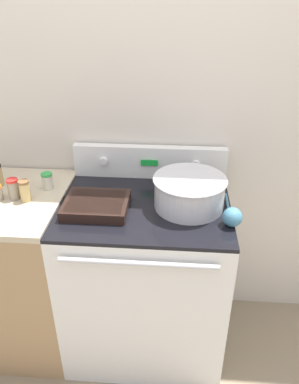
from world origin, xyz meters
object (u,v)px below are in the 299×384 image
(casserole_dish, at_px, (96,204))
(spice_jar_red_cap, at_px, (13,189))
(spice_jar_brown_cap, at_px, (25,191))
(spice_jar_green_cap, at_px, (47,181))
(mixing_bowl, at_px, (189,191))
(ladle, at_px, (232,216))

(casserole_dish, xyz_separation_m, spice_jar_red_cap, (-0.41, 0.05, 0.04))
(casserole_dish, distance_m, spice_jar_brown_cap, 0.35)
(casserole_dish, bearing_deg, spice_jar_green_cap, 150.29)
(spice_jar_red_cap, bearing_deg, casserole_dish, -6.81)
(mixing_bowl, bearing_deg, spice_jar_red_cap, -179.03)
(spice_jar_green_cap, bearing_deg, casserole_dish, -29.71)
(mixing_bowl, relative_size, spice_jar_red_cap, 3.26)
(mixing_bowl, height_order, spice_jar_brown_cap, mixing_bowl)
(mixing_bowl, bearing_deg, spice_jar_green_cap, 172.20)
(mixing_bowl, distance_m, spice_jar_red_cap, 0.83)
(ladle, bearing_deg, spice_jar_green_cap, 165.38)
(spice_jar_red_cap, bearing_deg, ladle, -6.80)
(spice_jar_green_cap, distance_m, spice_jar_red_cap, 0.17)
(casserole_dish, relative_size, spice_jar_green_cap, 3.43)
(ladle, relative_size, spice_jar_red_cap, 2.90)
(casserole_dish, height_order, ladle, ladle)
(spice_jar_brown_cap, bearing_deg, ladle, -6.44)
(ladle, height_order, spice_jar_brown_cap, spice_jar_brown_cap)
(mixing_bowl, xyz_separation_m, spice_jar_red_cap, (-0.83, -0.01, -0.02))
(spice_jar_green_cap, relative_size, spice_jar_red_cap, 0.82)
(spice_jar_green_cap, xyz_separation_m, spice_jar_red_cap, (-0.13, -0.11, 0.01))
(spice_jar_green_cap, bearing_deg, mixing_bowl, -7.80)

